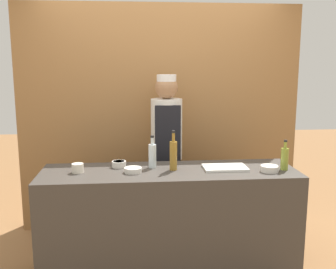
# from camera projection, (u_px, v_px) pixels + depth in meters

# --- Properties ---
(cabinet_wall) EXTENTS (2.99, 0.18, 2.40)m
(cabinet_wall) POSITION_uv_depth(u_px,v_px,m) (160.00, 118.00, 4.28)
(cabinet_wall) COLOR olive
(cabinet_wall) RESTS_ON ground_plane
(counter) EXTENTS (2.13, 0.63, 0.91)m
(counter) POSITION_uv_depth(u_px,v_px,m) (169.00, 222.00, 3.34)
(counter) COLOR #3D3833
(counter) RESTS_ON ground_plane
(sauce_bowl_orange) EXTENTS (0.12, 0.12, 0.05)m
(sauce_bowl_orange) POSITION_uv_depth(u_px,v_px,m) (119.00, 164.00, 3.35)
(sauce_bowl_orange) COLOR silver
(sauce_bowl_orange) RESTS_ON counter
(sauce_bowl_green) EXTENTS (0.15, 0.15, 0.05)m
(sauce_bowl_green) POSITION_uv_depth(u_px,v_px,m) (270.00, 168.00, 3.22)
(sauce_bowl_green) COLOR silver
(sauce_bowl_green) RESTS_ON counter
(sauce_bowl_white) EXTENTS (0.14, 0.14, 0.04)m
(sauce_bowl_white) POSITION_uv_depth(u_px,v_px,m) (133.00, 170.00, 3.19)
(sauce_bowl_white) COLOR silver
(sauce_bowl_white) RESTS_ON counter
(cutting_board) EXTENTS (0.36, 0.23, 0.02)m
(cutting_board) POSITION_uv_depth(u_px,v_px,m) (225.00, 168.00, 3.31)
(cutting_board) COLOR white
(cutting_board) RESTS_ON counter
(bottle_vinegar) EXTENTS (0.06, 0.06, 0.33)m
(bottle_vinegar) POSITION_uv_depth(u_px,v_px,m) (173.00, 155.00, 3.25)
(bottle_vinegar) COLOR olive
(bottle_vinegar) RESTS_ON counter
(bottle_clear) EXTENTS (0.07, 0.07, 0.28)m
(bottle_clear) POSITION_uv_depth(u_px,v_px,m) (152.00, 155.00, 3.33)
(bottle_clear) COLOR silver
(bottle_clear) RESTS_ON counter
(bottle_oil) EXTENTS (0.06, 0.06, 0.25)m
(bottle_oil) POSITION_uv_depth(u_px,v_px,m) (285.00, 158.00, 3.26)
(bottle_oil) COLOR olive
(bottle_oil) RESTS_ON counter
(cup_cream) EXTENTS (0.09, 0.09, 0.08)m
(cup_cream) POSITION_uv_depth(u_px,v_px,m) (78.00, 168.00, 3.18)
(cup_cream) COLOR silver
(cup_cream) RESTS_ON counter
(chef_center) EXTENTS (0.31, 0.31, 1.68)m
(chef_center) POSITION_uv_depth(u_px,v_px,m) (167.00, 150.00, 3.93)
(chef_center) COLOR #28282D
(chef_center) RESTS_ON ground_plane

